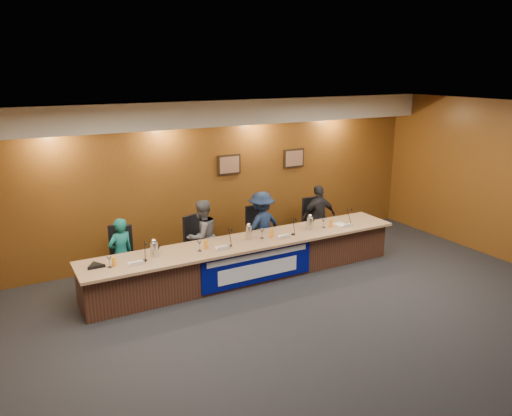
{
  "coord_description": "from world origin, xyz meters",
  "views": [
    {
      "loc": [
        -4.02,
        -5.27,
        3.8
      ],
      "look_at": [
        0.21,
        2.45,
        1.32
      ],
      "focal_mm": 35.0,
      "sensor_mm": 36.0,
      "label": 1
    }
  ],
  "objects_px": {
    "carafe_left": "(154,250)",
    "speakerphone": "(96,266)",
    "office_chair_d": "(315,226)",
    "panelist_b": "(202,237)",
    "dais_body": "(248,260)",
    "panelist_d": "(319,217)",
    "office_chair_b": "(200,246)",
    "panelist_a": "(121,254)",
    "carafe_right": "(310,224)",
    "carafe_mid": "(249,233)",
    "banner": "(258,266)",
    "office_chair_a": "(120,261)",
    "panelist_c": "(261,226)",
    "office_chair_c": "(259,236)"
  },
  "relations": [
    {
      "from": "carafe_right",
      "to": "banner",
      "type": "bearing_deg",
      "value": -164.93
    },
    {
      "from": "banner",
      "to": "panelist_a",
      "type": "bearing_deg",
      "value": 153.45
    },
    {
      "from": "carafe_mid",
      "to": "carafe_right",
      "type": "height_order",
      "value": "carafe_mid"
    },
    {
      "from": "panelist_a",
      "to": "speakerphone",
      "type": "relative_size",
      "value": 4.05
    },
    {
      "from": "panelist_c",
      "to": "carafe_mid",
      "type": "relative_size",
      "value": 5.46
    },
    {
      "from": "banner",
      "to": "panelist_a",
      "type": "relative_size",
      "value": 1.7
    },
    {
      "from": "dais_body",
      "to": "office_chair_b",
      "type": "height_order",
      "value": "dais_body"
    },
    {
      "from": "office_chair_a",
      "to": "speakerphone",
      "type": "relative_size",
      "value": 1.5
    },
    {
      "from": "panelist_d",
      "to": "carafe_left",
      "type": "bearing_deg",
      "value": 12.77
    },
    {
      "from": "carafe_mid",
      "to": "speakerphone",
      "type": "distance_m",
      "value": 2.75
    },
    {
      "from": "banner",
      "to": "panelist_b",
      "type": "relative_size",
      "value": 1.54
    },
    {
      "from": "banner",
      "to": "panelist_b",
      "type": "xyz_separation_m",
      "value": [
        -0.62,
        1.08,
        0.33
      ]
    },
    {
      "from": "dais_body",
      "to": "office_chair_c",
      "type": "distance_m",
      "value": 1.03
    },
    {
      "from": "office_chair_b",
      "to": "office_chair_c",
      "type": "height_order",
      "value": "same"
    },
    {
      "from": "dais_body",
      "to": "office_chair_b",
      "type": "bearing_deg",
      "value": 129.18
    },
    {
      "from": "banner",
      "to": "office_chair_a",
      "type": "height_order",
      "value": "banner"
    },
    {
      "from": "panelist_b",
      "to": "carafe_mid",
      "type": "relative_size",
      "value": 5.44
    },
    {
      "from": "banner",
      "to": "panelist_b",
      "type": "distance_m",
      "value": 1.29
    },
    {
      "from": "panelist_a",
      "to": "carafe_mid",
      "type": "xyz_separation_m",
      "value": [
        2.18,
        -0.67,
        0.23
      ]
    },
    {
      "from": "panelist_a",
      "to": "panelist_b",
      "type": "xyz_separation_m",
      "value": [
        1.54,
        0.0,
        0.06
      ]
    },
    {
      "from": "office_chair_d",
      "to": "panelist_b",
      "type": "bearing_deg",
      "value": -173.19
    },
    {
      "from": "carafe_mid",
      "to": "panelist_c",
      "type": "bearing_deg",
      "value": 45.89
    },
    {
      "from": "dais_body",
      "to": "panelist_d",
      "type": "distance_m",
      "value": 2.21
    },
    {
      "from": "office_chair_b",
      "to": "office_chair_d",
      "type": "xyz_separation_m",
      "value": [
        2.7,
        0.0,
        0.0
      ]
    },
    {
      "from": "panelist_a",
      "to": "office_chair_b",
      "type": "xyz_separation_m",
      "value": [
        1.54,
        0.1,
        -0.17
      ]
    },
    {
      "from": "panelist_a",
      "to": "office_chair_d",
      "type": "bearing_deg",
      "value": 163.55
    },
    {
      "from": "carafe_right",
      "to": "panelist_b",
      "type": "bearing_deg",
      "value": 159.96
    },
    {
      "from": "banner",
      "to": "panelist_a",
      "type": "height_order",
      "value": "panelist_a"
    },
    {
      "from": "carafe_mid",
      "to": "carafe_right",
      "type": "relative_size",
      "value": 1.07
    },
    {
      "from": "carafe_left",
      "to": "panelist_a",
      "type": "bearing_deg",
      "value": 120.83
    },
    {
      "from": "office_chair_a",
      "to": "office_chair_d",
      "type": "distance_m",
      "value": 4.24
    },
    {
      "from": "dais_body",
      "to": "panelist_d",
      "type": "bearing_deg",
      "value": 17.77
    },
    {
      "from": "office_chair_a",
      "to": "speakerphone",
      "type": "bearing_deg",
      "value": -104.12
    },
    {
      "from": "panelist_c",
      "to": "carafe_mid",
      "type": "bearing_deg",
      "value": 35.78
    },
    {
      "from": "carafe_left",
      "to": "speakerphone",
      "type": "xyz_separation_m",
      "value": [
        -0.96,
        0.0,
        -0.1
      ]
    },
    {
      "from": "panelist_c",
      "to": "carafe_right",
      "type": "relative_size",
      "value": 5.86
    },
    {
      "from": "dais_body",
      "to": "carafe_right",
      "type": "height_order",
      "value": "carafe_right"
    },
    {
      "from": "panelist_d",
      "to": "carafe_left",
      "type": "distance_m",
      "value": 3.9
    },
    {
      "from": "office_chair_d",
      "to": "panelist_d",
      "type": "bearing_deg",
      "value": -85.31
    },
    {
      "from": "panelist_c",
      "to": "carafe_right",
      "type": "xyz_separation_m",
      "value": [
        0.67,
        -0.72,
        0.16
      ]
    },
    {
      "from": "office_chair_a",
      "to": "office_chair_d",
      "type": "xyz_separation_m",
      "value": [
        4.24,
        0.0,
        0.0
      ]
    },
    {
      "from": "panelist_c",
      "to": "carafe_mid",
      "type": "distance_m",
      "value": 0.95
    },
    {
      "from": "banner",
      "to": "speakerphone",
      "type": "relative_size",
      "value": 6.88
    },
    {
      "from": "panelist_b",
      "to": "speakerphone",
      "type": "relative_size",
      "value": 4.46
    },
    {
      "from": "dais_body",
      "to": "panelist_d",
      "type": "xyz_separation_m",
      "value": [
        2.07,
        0.66,
        0.35
      ]
    },
    {
      "from": "carafe_mid",
      "to": "office_chair_a",
      "type": "bearing_deg",
      "value": 160.62
    },
    {
      "from": "dais_body",
      "to": "panelist_c",
      "type": "height_order",
      "value": "panelist_c"
    },
    {
      "from": "office_chair_a",
      "to": "dais_body",
      "type": "bearing_deg",
      "value": 2.55
    },
    {
      "from": "panelist_d",
      "to": "dais_body",
      "type": "bearing_deg",
      "value": 20.61
    },
    {
      "from": "panelist_a",
      "to": "carafe_right",
      "type": "relative_size",
      "value": 5.32
    }
  ]
}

